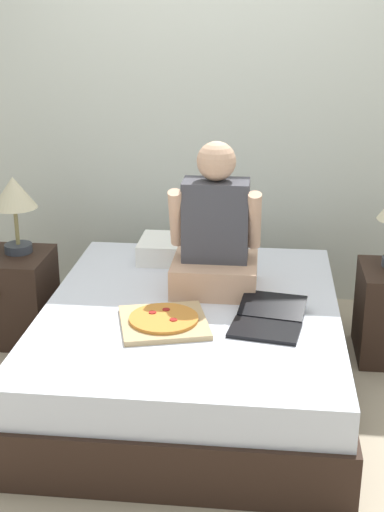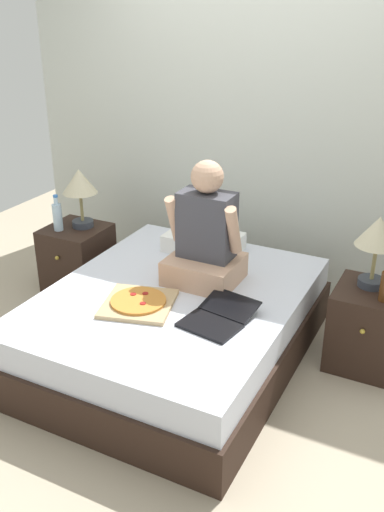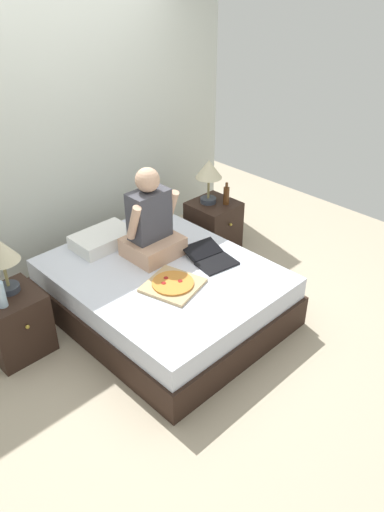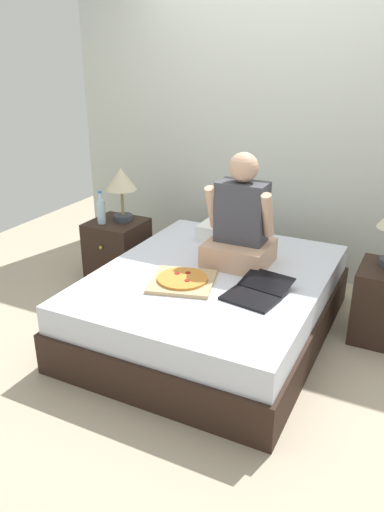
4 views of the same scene
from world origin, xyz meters
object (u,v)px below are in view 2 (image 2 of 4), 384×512
(laptop, at_px, (216,319))
(pizza_box, at_px, (138,303))
(nightstand_right, at_px, (368,327))
(water_bottle, at_px, (57,216))
(lamp_on_left_nightstand, at_px, (80,185))
(lamp_on_right_nightstand, at_px, (378,236))
(person_seated, at_px, (206,238))
(nightstand_left, at_px, (78,259))
(bed, at_px, (174,325))

(laptop, bearing_deg, pizza_box, -175.14)
(nightstand_right, height_order, laptop, laptop)
(water_bottle, distance_m, pizza_box, 1.26)
(lamp_on_left_nightstand, distance_m, nightstand_right, 2.26)
(lamp_on_left_nightstand, bearing_deg, nightstand_right, -1.32)
(nightstand_right, relative_size, lamp_on_right_nightstand, 1.15)
(laptop, bearing_deg, lamp_on_left_nightstand, 153.63)
(person_seated, bearing_deg, water_bottle, 173.93)
(lamp_on_right_nightstand, height_order, pizza_box, lamp_on_right_nightstand)
(water_bottle, xyz_separation_m, nightstand_right, (2.30, 0.09, -0.37))
(person_seated, distance_m, laptop, 0.59)
(water_bottle, relative_size, laptop, 0.60)
(nightstand_left, bearing_deg, lamp_on_left_nightstand, 51.38)
(lamp_on_left_nightstand, height_order, pizza_box, lamp_on_left_nightstand)
(nightstand_left, relative_size, person_seated, 0.66)
(person_seated, bearing_deg, nightstand_left, 169.35)
(lamp_on_left_nightstand, distance_m, water_bottle, 0.28)
(nightstand_left, height_order, lamp_on_right_nightstand, lamp_on_right_nightstand)
(water_bottle, bearing_deg, person_seated, -6.07)
(nightstand_left, relative_size, lamp_on_right_nightstand, 1.15)
(water_bottle, height_order, lamp_on_right_nightstand, lamp_on_right_nightstand)
(nightstand_left, xyz_separation_m, nightstand_right, (2.22, 0.00, 0.00))
(water_bottle, bearing_deg, laptop, -20.23)
(lamp_on_left_nightstand, relative_size, pizza_box, 0.92)
(bed, height_order, pizza_box, pizza_box)
(bed, xyz_separation_m, person_seated, (0.10, 0.24, 0.52))
(bed, bearing_deg, lamp_on_left_nightstand, 154.06)
(laptop, bearing_deg, bed, 152.45)
(nightstand_right, distance_m, person_seated, 1.15)
(pizza_box, bearing_deg, person_seated, 67.21)
(pizza_box, bearing_deg, water_bottle, 150.24)
(lamp_on_left_nightstand, height_order, person_seated, person_seated)
(nightstand_right, relative_size, laptop, 1.12)
(nightstand_left, bearing_deg, lamp_on_right_nightstand, 1.31)
(bed, xyz_separation_m, water_bottle, (-1.19, 0.38, 0.40))
(lamp_on_left_nightstand, xyz_separation_m, water_bottle, (-0.12, -0.14, -0.22))
(bed, xyz_separation_m, nightstand_right, (1.11, 0.47, 0.03))
(nightstand_right, xyz_separation_m, laptop, (-0.73, -0.67, 0.22))
(bed, relative_size, lamp_on_right_nightstand, 4.17)
(lamp_on_right_nightstand, xyz_separation_m, pizza_box, (-1.19, -0.76, -0.36))
(lamp_on_left_nightstand, relative_size, laptop, 0.98)
(nightstand_left, bearing_deg, water_bottle, -131.65)
(nightstand_left, height_order, nightstand_right, same)
(lamp_on_right_nightstand, height_order, laptop, lamp_on_right_nightstand)
(nightstand_left, relative_size, water_bottle, 1.87)
(person_seated, distance_m, pizza_box, 0.59)
(nightstand_left, bearing_deg, pizza_box, -35.26)
(nightstand_right, bearing_deg, bed, -157.03)
(nightstand_left, distance_m, nightstand_right, 2.22)
(bed, bearing_deg, person_seated, 68.18)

